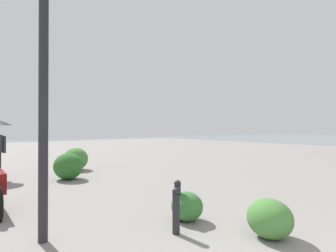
% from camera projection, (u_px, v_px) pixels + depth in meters
% --- Properties ---
extents(lamppost, '(0.98, 0.28, 4.35)m').
position_uv_depth(lamppost, '(44.00, 52.00, 4.02)').
color(lamppost, '#232328').
rests_on(lamppost, ground).
extents(bollard_near, '(0.13, 0.13, 0.74)m').
position_uv_depth(bollard_near, '(176.00, 210.00, 4.30)').
color(bollard_near, '#232328').
rests_on(bollard_near, ground).
extents(bollard_mid, '(0.13, 0.13, 0.76)m').
position_uv_depth(bollard_mid, '(177.00, 200.00, 4.88)').
color(bollard_mid, '#232328').
rests_on(bollard_mid, ground).
extents(shrub_low, '(0.72, 0.64, 0.61)m').
position_uv_depth(shrub_low, '(270.00, 218.00, 4.14)').
color(shrub_low, '#477F38').
rests_on(shrub_low, ground).
extents(shrub_round, '(1.03, 0.93, 0.88)m').
position_uv_depth(shrub_round, '(68.00, 166.00, 8.88)').
color(shrub_round, '#2D6628').
rests_on(shrub_round, ground).
extents(shrub_wide, '(0.62, 0.56, 0.53)m').
position_uv_depth(shrub_wide, '(187.00, 206.00, 4.92)').
color(shrub_wide, '#387533').
rests_on(shrub_wide, ground).
extents(shrub_tall, '(1.07, 0.96, 0.91)m').
position_uv_depth(shrub_tall, '(76.00, 159.00, 10.88)').
color(shrub_tall, '#477F38').
rests_on(shrub_tall, ground).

